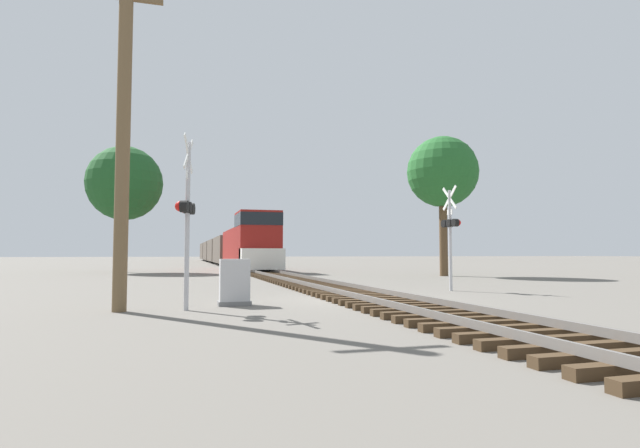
% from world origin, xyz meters
% --- Properties ---
extents(ground_plane, '(400.00, 400.00, 0.00)m').
position_xyz_m(ground_plane, '(0.00, 0.00, 0.00)').
color(ground_plane, '#666059').
extents(rail_track_bed, '(2.60, 160.00, 0.31)m').
position_xyz_m(rail_track_bed, '(0.00, -0.00, 0.14)').
color(rail_track_bed, '#42301E').
rests_on(rail_track_bed, ground).
extents(freight_train, '(3.06, 74.47, 4.49)m').
position_xyz_m(freight_train, '(0.00, 54.71, 1.83)').
color(freight_train, maroon).
rests_on(freight_train, ground).
extents(crossing_signal_near, '(0.52, 1.01, 4.45)m').
position_xyz_m(crossing_signal_near, '(-5.40, -1.52, 2.51)').
color(crossing_signal_near, '#B7B7BC').
rests_on(crossing_signal_near, ground).
extents(crossing_signal_far, '(0.37, 1.01, 4.04)m').
position_xyz_m(crossing_signal_far, '(4.54, 2.51, 2.43)').
color(crossing_signal_far, '#B7B7BC').
rests_on(crossing_signal_far, ground).
extents(relay_cabinet, '(0.89, 0.52, 1.28)m').
position_xyz_m(relay_cabinet, '(-4.07, -0.64, 0.63)').
color(relay_cabinet, slate).
rests_on(relay_cabinet, ground).
extents(utility_pole, '(1.80, 0.35, 8.56)m').
position_xyz_m(utility_pole, '(-6.96, -1.39, 4.37)').
color(utility_pole, brown).
rests_on(utility_pole, ground).
extents(tree_far_right, '(4.53, 4.53, 8.93)m').
position_xyz_m(tree_far_right, '(10.64, 13.78, 6.60)').
color(tree_far_right, brown).
rests_on(tree_far_right, ground).
extents(tree_mid_background, '(5.64, 5.64, 9.58)m').
position_xyz_m(tree_mid_background, '(-9.66, 25.65, 6.75)').
color(tree_mid_background, brown).
rests_on(tree_mid_background, ground).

